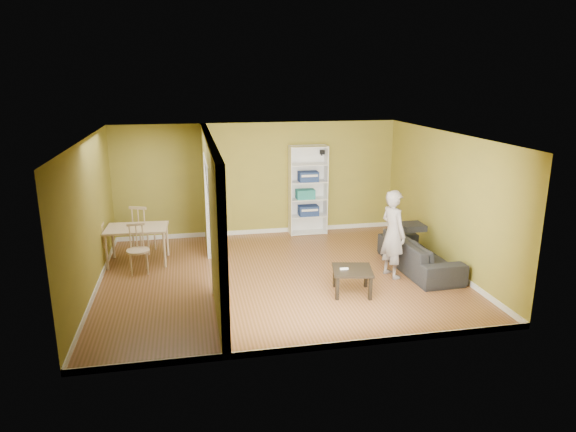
% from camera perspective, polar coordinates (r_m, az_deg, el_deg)
% --- Properties ---
extents(room_shell, '(6.50, 6.50, 6.50)m').
position_cam_1_polar(room_shell, '(9.22, -0.98, 0.81)').
color(room_shell, brown).
rests_on(room_shell, ground).
extents(partition, '(0.22, 5.50, 2.60)m').
position_cam_1_polar(partition, '(9.10, -8.44, 0.44)').
color(partition, olive).
rests_on(partition, ground).
extents(wall_speaker, '(0.10, 0.10, 0.10)m').
position_cam_1_polar(wall_speaker, '(12.01, 3.82, 7.10)').
color(wall_speaker, black).
rests_on(wall_speaker, room_shell).
extents(sofa, '(2.16, 0.99, 0.81)m').
position_cam_1_polar(sofa, '(10.15, 14.42, -3.59)').
color(sofa, '#2B2C31').
rests_on(sofa, ground).
extents(person, '(0.82, 0.72, 1.93)m').
position_cam_1_polar(person, '(9.53, 11.64, -1.14)').
color(person, slate).
rests_on(person, ground).
extents(bookshelf, '(0.87, 0.38, 2.07)m').
position_cam_1_polar(bookshelf, '(12.00, 2.17, 2.92)').
color(bookshelf, white).
rests_on(bookshelf, ground).
extents(paper_box_navy_a, '(0.46, 0.30, 0.23)m').
position_cam_1_polar(paper_box_navy_a, '(12.06, 2.28, 0.63)').
color(paper_box_navy_a, navy).
rests_on(paper_box_navy_a, bookshelf).
extents(paper_box_teal, '(0.42, 0.28, 0.22)m').
position_cam_1_polar(paper_box_teal, '(11.95, 1.93, 2.46)').
color(paper_box_teal, '#137E66').
rests_on(paper_box_teal, bookshelf).
extents(paper_box_navy_b, '(0.45, 0.29, 0.23)m').
position_cam_1_polar(paper_box_navy_b, '(11.88, 2.26, 4.42)').
color(paper_box_navy_b, navy).
rests_on(paper_box_navy_b, bookshelf).
extents(coffee_table, '(0.66, 0.66, 0.44)m').
position_cam_1_polar(coffee_table, '(8.85, 7.16, -6.28)').
color(coffee_table, black).
rests_on(coffee_table, ground).
extents(game_controller, '(0.14, 0.04, 0.03)m').
position_cam_1_polar(game_controller, '(8.79, 6.25, -5.84)').
color(game_controller, white).
rests_on(game_controller, coffee_table).
extents(dining_table, '(1.18, 0.79, 0.74)m').
position_cam_1_polar(dining_table, '(10.53, -16.44, -1.60)').
color(dining_table, tan).
rests_on(dining_table, ground).
extents(chair_left, '(0.41, 0.41, 0.86)m').
position_cam_1_polar(chair_left, '(10.65, -20.57, -3.06)').
color(chair_left, tan).
rests_on(chair_left, ground).
extents(chair_near, '(0.48, 0.48, 0.93)m').
position_cam_1_polar(chair_near, '(10.04, -16.35, -3.56)').
color(chair_near, '#D7C188').
rests_on(chair_near, ground).
extents(chair_far, '(0.62, 0.62, 1.04)m').
position_cam_1_polar(chair_far, '(11.17, -15.78, -1.33)').
color(chair_far, tan).
rests_on(chair_far, ground).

